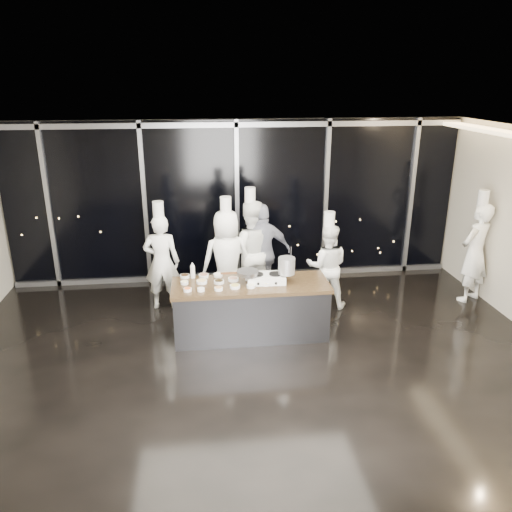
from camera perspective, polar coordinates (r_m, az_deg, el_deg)
The scene contains 15 objects.
ground at distance 7.42m, azimuth 0.16°, elevation -12.26°, with size 9.00×9.00×0.00m, color black.
room_shell at distance 6.54m, azimuth 1.71°, elevation 4.77°, with size 9.02×7.02×3.21m.
window_wall at distance 9.99m, azimuth -2.19°, elevation 6.18°, with size 8.90×0.11×3.20m.
demo_counter at distance 7.99m, azimuth -0.61°, elevation -6.10°, with size 2.46×0.86×0.90m.
stove at distance 7.84m, azimuth 1.17°, elevation -2.53°, with size 0.61×0.41×0.14m.
frying_pan at distance 7.77m, azimuth -1.02°, elevation -1.90°, with size 0.60×0.36×0.06m.
stock_pot at distance 7.78m, azimuth 3.52°, elevation -1.12°, with size 0.26×0.26×0.26m, color silver.
prep_bowls at distance 7.83m, azimuth -4.13°, elevation -2.92°, with size 1.40×0.71×0.05m.
squeeze_bottle at distance 8.04m, azimuth -7.26°, elevation -1.64°, with size 0.07×0.07×0.27m.
chef_far_left at distance 8.94m, azimuth -10.73°, elevation -0.58°, with size 0.66×0.46×1.96m.
chef_left at distance 8.79m, azimuth -3.36°, elevation -0.40°, with size 0.97×0.71×2.04m.
chef_center at distance 9.10m, azimuth -0.66°, elevation 0.61°, with size 0.97×0.77×2.13m.
guest at distance 9.09m, azimuth 0.75°, elevation 0.33°, with size 1.15×0.67×1.83m.
chef_right at distance 8.96m, azimuth 8.11°, elevation -1.09°, with size 0.86×0.73×1.77m.
chef_side at distance 9.90m, azimuth 23.73°, elevation 0.43°, with size 0.81×0.72×2.09m.
Camera 1 is at (-0.75, -6.25, 3.93)m, focal length 35.00 mm.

